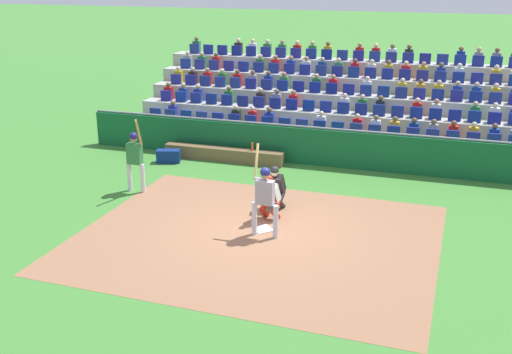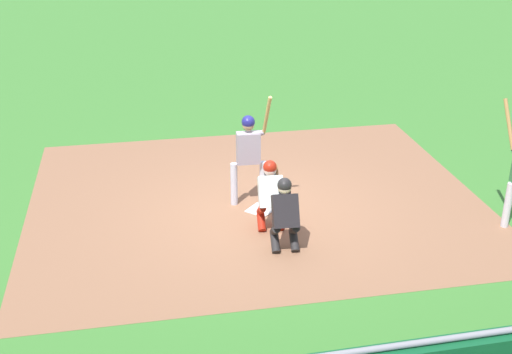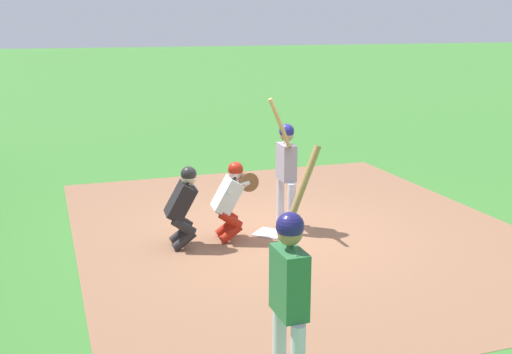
{
  "view_description": "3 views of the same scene",
  "coord_description": "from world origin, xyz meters",
  "px_view_note": "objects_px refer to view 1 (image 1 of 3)",
  "views": [
    {
      "loc": [
        -4.17,
        13.37,
        6.22
      ],
      "look_at": [
        0.54,
        -1.09,
        0.98
      ],
      "focal_mm": 42.93,
      "sensor_mm": 36.0,
      "label": 1
    },
    {
      "loc": [
        -2.32,
        -10.66,
        5.63
      ],
      "look_at": [
        -0.16,
        -0.33,
        0.85
      ],
      "focal_mm": 46.19,
      "sensor_mm": 36.0,
      "label": 2
    },
    {
      "loc": [
        8.95,
        -3.47,
        3.33
      ],
      "look_at": [
        -0.29,
        -0.13,
        0.89
      ],
      "focal_mm": 43.85,
      "sensor_mm": 36.0,
      "label": 3
    }
  ],
  "objects_px": {
    "batter_at_plate": "(265,194)",
    "on_deck_batter": "(135,155)",
    "dugout_bench": "(224,154)",
    "home_plate_marker": "(263,229)",
    "water_bottle_on_bench": "(252,147)",
    "equipment_duffel_bag": "(168,156)",
    "catcher_crouching": "(269,194)",
    "home_plate_umpire": "(276,185)"
  },
  "relations": [
    {
      "from": "catcher_crouching",
      "to": "equipment_duffel_bag",
      "type": "height_order",
      "value": "catcher_crouching"
    },
    {
      "from": "home_plate_umpire",
      "to": "home_plate_marker",
      "type": "bearing_deg",
      "value": 93.79
    },
    {
      "from": "catcher_crouching",
      "to": "dugout_bench",
      "type": "bearing_deg",
      "value": -56.28
    },
    {
      "from": "batter_at_plate",
      "to": "water_bottle_on_bench",
      "type": "xyz_separation_m",
      "value": [
        2.12,
        -5.45,
        -0.52
      ]
    },
    {
      "from": "home_plate_umpire",
      "to": "dugout_bench",
      "type": "xyz_separation_m",
      "value": [
        2.89,
        -3.65,
        -0.47
      ]
    },
    {
      "from": "home_plate_umpire",
      "to": "dugout_bench",
      "type": "distance_m",
      "value": 4.68
    },
    {
      "from": "batter_at_plate",
      "to": "catcher_crouching",
      "type": "relative_size",
      "value": 1.76
    },
    {
      "from": "batter_at_plate",
      "to": "catcher_crouching",
      "type": "height_order",
      "value": "batter_at_plate"
    },
    {
      "from": "home_plate_marker",
      "to": "home_plate_umpire",
      "type": "relative_size",
      "value": 0.35
    },
    {
      "from": "water_bottle_on_bench",
      "to": "equipment_duffel_bag",
      "type": "xyz_separation_m",
      "value": [
        2.7,
        0.79,
        -0.36
      ]
    },
    {
      "from": "batter_at_plate",
      "to": "catcher_crouching",
      "type": "bearing_deg",
      "value": -79.58
    },
    {
      "from": "catcher_crouching",
      "to": "on_deck_batter",
      "type": "relative_size",
      "value": 0.56
    },
    {
      "from": "home_plate_marker",
      "to": "on_deck_batter",
      "type": "height_order",
      "value": "on_deck_batter"
    },
    {
      "from": "home_plate_marker",
      "to": "on_deck_batter",
      "type": "distance_m",
      "value": 4.69
    },
    {
      "from": "home_plate_marker",
      "to": "home_plate_umpire",
      "type": "bearing_deg",
      "value": -86.21
    },
    {
      "from": "on_deck_batter",
      "to": "batter_at_plate",
      "type": "bearing_deg",
      "value": 157.79
    },
    {
      "from": "home_plate_marker",
      "to": "equipment_duffel_bag",
      "type": "relative_size",
      "value": 0.57
    },
    {
      "from": "home_plate_marker",
      "to": "equipment_duffel_bag",
      "type": "height_order",
      "value": "equipment_duffel_bag"
    },
    {
      "from": "equipment_duffel_bag",
      "to": "catcher_crouching",
      "type": "bearing_deg",
      "value": 124.16
    },
    {
      "from": "batter_at_plate",
      "to": "on_deck_batter",
      "type": "relative_size",
      "value": 0.98
    },
    {
      "from": "batter_at_plate",
      "to": "equipment_duffel_bag",
      "type": "height_order",
      "value": "batter_at_plate"
    },
    {
      "from": "home_plate_umpire",
      "to": "dugout_bench",
      "type": "bearing_deg",
      "value": -51.59
    },
    {
      "from": "batter_at_plate",
      "to": "home_plate_umpire",
      "type": "bearing_deg",
      "value": -82.24
    },
    {
      "from": "catcher_crouching",
      "to": "water_bottle_on_bench",
      "type": "height_order",
      "value": "catcher_crouching"
    },
    {
      "from": "home_plate_marker",
      "to": "dugout_bench",
      "type": "bearing_deg",
      "value": -59.52
    },
    {
      "from": "home_plate_marker",
      "to": "water_bottle_on_bench",
      "type": "relative_size",
      "value": 1.61
    },
    {
      "from": "catcher_crouching",
      "to": "batter_at_plate",
      "type": "bearing_deg",
      "value": 100.42
    },
    {
      "from": "water_bottle_on_bench",
      "to": "on_deck_batter",
      "type": "xyz_separation_m",
      "value": [
        2.34,
        3.63,
        0.53
      ]
    },
    {
      "from": "equipment_duffel_bag",
      "to": "on_deck_batter",
      "type": "xyz_separation_m",
      "value": [
        -0.36,
        2.84,
        0.89
      ]
    },
    {
      "from": "catcher_crouching",
      "to": "equipment_duffel_bag",
      "type": "relative_size",
      "value": 1.64
    },
    {
      "from": "on_deck_batter",
      "to": "equipment_duffel_bag",
      "type": "bearing_deg",
      "value": -82.77
    },
    {
      "from": "catcher_crouching",
      "to": "home_plate_umpire",
      "type": "distance_m",
      "value": 0.78
    },
    {
      "from": "dugout_bench",
      "to": "water_bottle_on_bench",
      "type": "distance_m",
      "value": 1.08
    },
    {
      "from": "batter_at_plate",
      "to": "equipment_duffel_bag",
      "type": "xyz_separation_m",
      "value": [
        4.83,
        -4.67,
        -0.88
      ]
    },
    {
      "from": "home_plate_marker",
      "to": "dugout_bench",
      "type": "distance_m",
      "value": 5.9
    },
    {
      "from": "water_bottle_on_bench",
      "to": "equipment_duffel_bag",
      "type": "relative_size",
      "value": 0.35
    },
    {
      "from": "batter_at_plate",
      "to": "dugout_bench",
      "type": "distance_m",
      "value": 6.32
    },
    {
      "from": "home_plate_marker",
      "to": "water_bottle_on_bench",
      "type": "xyz_separation_m",
      "value": [
        1.97,
        -5.11,
        0.56
      ]
    },
    {
      "from": "equipment_duffel_bag",
      "to": "home_plate_marker",
      "type": "bearing_deg",
      "value": 119.73
    },
    {
      "from": "dugout_bench",
      "to": "on_deck_batter",
      "type": "distance_m",
      "value": 3.94
    },
    {
      "from": "batter_at_plate",
      "to": "water_bottle_on_bench",
      "type": "relative_size",
      "value": 8.16
    },
    {
      "from": "water_bottle_on_bench",
      "to": "equipment_duffel_bag",
      "type": "distance_m",
      "value": 2.84
    }
  ]
}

